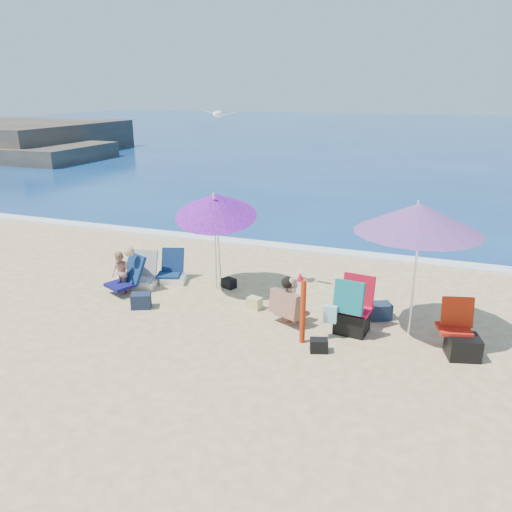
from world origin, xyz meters
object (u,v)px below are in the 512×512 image
(chair_rainbow, at_px, (144,278))
(seagull, at_px, (219,114))
(furled_umbrella, at_px, (302,305))
(person_center, at_px, (289,301))
(person_left, at_px, (122,272))
(umbrella_blue, at_px, (216,205))
(umbrella_turquoise, at_px, (419,218))
(umbrella_striped, at_px, (213,216))
(chair_navy, at_px, (173,274))
(camp_chair_left, at_px, (461,340))
(camp_chair_right, at_px, (351,313))

(chair_rainbow, height_order, seagull, seagull)
(furled_umbrella, height_order, person_center, furled_umbrella)
(seagull, bearing_deg, furled_umbrella, -36.60)
(person_left, bearing_deg, umbrella_blue, 21.51)
(umbrella_turquoise, bearing_deg, person_left, -179.26)
(umbrella_blue, distance_m, person_center, 2.49)
(umbrella_striped, xyz_separation_m, chair_rainbow, (-1.44, -0.47, -1.37))
(umbrella_turquoise, relative_size, seagull, 3.05)
(umbrella_turquoise, distance_m, chair_rainbow, 5.76)
(person_center, distance_m, seagull, 3.71)
(chair_navy, bearing_deg, seagull, -5.86)
(umbrella_turquoise, distance_m, camp_chair_left, 2.03)
(chair_navy, xyz_separation_m, camp_chair_left, (5.84, -1.26, 0.08))
(umbrella_striped, bearing_deg, furled_umbrella, -36.23)
(chair_navy, relative_size, seagull, 0.96)
(chair_rainbow, relative_size, seagull, 1.02)
(umbrella_striped, distance_m, chair_navy, 1.71)
(umbrella_striped, xyz_separation_m, furled_umbrella, (2.37, -1.74, -0.90))
(umbrella_striped, height_order, seagull, seagull)
(umbrella_blue, height_order, person_left, umbrella_blue)
(camp_chair_left, bearing_deg, seagull, 166.12)
(furled_umbrella, relative_size, chair_rainbow, 1.55)
(umbrella_turquoise, xyz_separation_m, camp_chair_right, (-0.92, -0.26, -1.69))
(umbrella_striped, distance_m, seagull, 2.02)
(umbrella_striped, bearing_deg, camp_chair_right, -19.70)
(umbrella_blue, bearing_deg, camp_chair_left, -13.04)
(camp_chair_left, bearing_deg, umbrella_blue, 166.96)
(umbrella_turquoise, relative_size, chair_rainbow, 2.98)
(umbrella_turquoise, height_order, umbrella_striped, umbrella_turquoise)
(furled_umbrella, bearing_deg, chair_navy, 153.12)
(camp_chair_right, bearing_deg, umbrella_blue, 162.95)
(umbrella_striped, distance_m, chair_rainbow, 2.05)
(camp_chair_left, distance_m, seagull, 5.77)
(chair_rainbow, height_order, camp_chair_right, camp_chair_right)
(umbrella_turquoise, xyz_separation_m, camp_chair_left, (0.84, -0.45, -1.79))
(umbrella_blue, xyz_separation_m, furled_umbrella, (2.22, -1.53, -1.18))
(seagull, bearing_deg, camp_chair_right, -18.47)
(camp_chair_right, bearing_deg, seagull, 161.53)
(umbrella_blue, distance_m, person_left, 2.39)
(chair_rainbow, bearing_deg, seagull, 10.76)
(umbrella_blue, bearing_deg, chair_rainbow, -170.45)
(umbrella_blue, height_order, furled_umbrella, umbrella_blue)
(umbrella_blue, bearing_deg, chair_navy, 171.22)
(furled_umbrella, height_order, seagull, seagull)
(umbrella_striped, relative_size, furled_umbrella, 1.48)
(umbrella_turquoise, bearing_deg, chair_rainbow, 176.12)
(umbrella_turquoise, xyz_separation_m, seagull, (-3.76, 0.69, 1.51))
(chair_navy, height_order, person_left, person_left)
(chair_navy, distance_m, person_center, 3.19)
(furled_umbrella, distance_m, camp_chair_right, 0.99)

